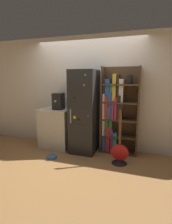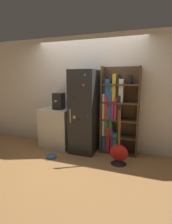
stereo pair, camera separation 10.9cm
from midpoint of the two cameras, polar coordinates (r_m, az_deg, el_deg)
The scene contains 8 objects.
ground_plane at distance 4.02m, azimuth -2.10°, elevation -13.27°, with size 16.00×16.00×0.00m, color #A87542.
wall_back at distance 4.12m, azimuth 0.10°, elevation 6.13°, with size 8.00×0.05×2.60m.
refrigerator at distance 3.87m, azimuth -1.41°, elevation 0.04°, with size 0.55×0.62×1.83m.
bookshelf at distance 3.88m, azimuth 8.66°, elevation -0.28°, with size 0.80×0.30×1.89m.
kitchen_counter at distance 4.29m, azimuth -10.42°, elevation -5.16°, with size 0.72×0.57×0.94m.
espresso_machine at distance 4.10m, azimuth -9.76°, elevation 3.49°, with size 0.22×0.29×0.38m.
guitar at distance 3.56m, azimuth 9.97°, elevation -13.70°, with size 0.34×0.31×1.20m.
pet_bowl at distance 3.86m, azimuth -11.93°, elevation -14.05°, with size 0.21×0.21×0.05m.
Camera 1 is at (1.24, -3.45, 1.65)m, focal length 28.00 mm.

